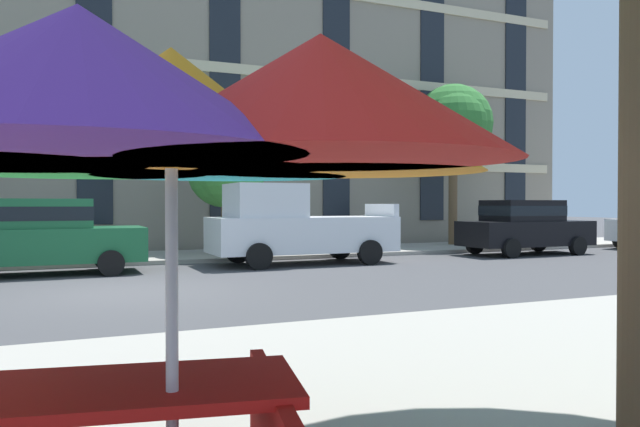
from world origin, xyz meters
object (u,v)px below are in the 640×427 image
object	(u,v)px
sedan_green	(44,234)
street_tree_middle	(231,165)
sedan_black	(524,226)
street_tree_right	(454,124)
pickup_white	(295,227)
patio_umbrella	(171,115)

from	to	relation	value
sedan_green	street_tree_middle	size ratio (longest dim) A/B	1.04
sedan_green	street_tree_middle	xyz separation A→B (m)	(5.23, 2.68, 1.89)
sedan_black	street_tree_right	bearing A→B (deg)	94.12
sedan_black	street_tree_middle	size ratio (longest dim) A/B	1.04
sedan_green	street_tree_right	size ratio (longest dim) A/B	0.71
sedan_black	pickup_white	bearing A→B (deg)	180.00
street_tree_middle	street_tree_right	distance (m)	9.10
sedan_black	street_tree_right	world-z (taller)	street_tree_right
sedan_black	street_tree_right	xyz separation A→B (m)	(-0.25, 3.52, 3.72)
pickup_white	street_tree_right	world-z (taller)	street_tree_right
sedan_black	street_tree_right	distance (m)	5.13
sedan_green	patio_umbrella	size ratio (longest dim) A/B	1.34
patio_umbrella	sedan_black	bearing A→B (deg)	42.94
sedan_black	sedan_green	bearing A→B (deg)	180.00
patio_umbrella	street_tree_right	bearing A→B (deg)	50.45
street_tree_middle	patio_umbrella	size ratio (longest dim) A/B	1.29
pickup_white	sedan_black	size ratio (longest dim) A/B	1.16
street_tree_middle	patio_umbrella	distance (m)	16.05
pickup_white	sedan_black	xyz separation A→B (m)	(8.07, -0.00, -0.08)
sedan_black	patio_umbrella	world-z (taller)	patio_umbrella
sedan_green	pickup_white	xyz separation A→B (m)	(6.29, 0.00, 0.08)
pickup_white	sedan_green	bearing A→B (deg)	-180.00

